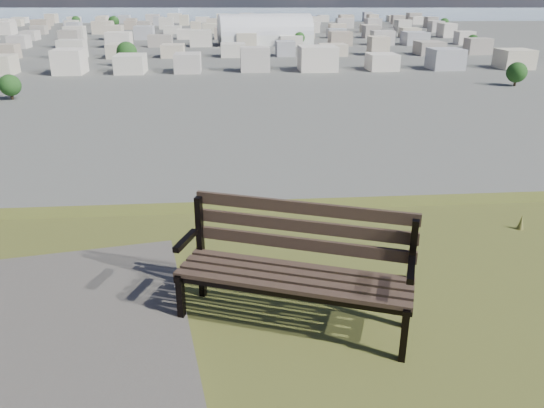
{
  "coord_description": "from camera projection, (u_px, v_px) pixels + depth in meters",
  "views": [
    {
      "loc": [
        -1.01,
        -2.22,
        27.6
      ],
      "look_at": [
        -0.51,
        3.5,
        25.3
      ],
      "focal_mm": 35.0,
      "sensor_mm": 36.0,
      "label": 1
    }
  ],
  "objects": [
    {
      "name": "city_blocks",
      "position": [
        226.0,
        29.0,
        375.88
      ],
      "size": [
        395.0,
        361.0,
        7.0
      ],
      "color": "silver",
      "rests_on": "ground"
    },
    {
      "name": "gravel_patch",
      "position": [
        24.0,
        364.0,
        3.94
      ],
      "size": [
        3.08,
        3.94,
        0.07
      ],
      "primitive_type": "cube",
      "rotation": [
        0.0,
        0.0,
        0.18
      ],
      "color": "#67605A",
      "rests_on": "hilltop_mesa"
    },
    {
      "name": "park_bench",
      "position": [
        297.0,
        260.0,
        4.33
      ],
      "size": [
        1.98,
        1.23,
        0.99
      ],
      "rotation": [
        0.0,
        0.0,
        -0.36
      ],
      "color": "#413125",
      "rests_on": "hilltop_mesa"
    },
    {
      "name": "city_trees",
      "position": [
        180.0,
        35.0,
        303.52
      ],
      "size": [
        406.52,
        387.2,
        9.98
      ],
      "color": "#2C2216",
      "rests_on": "ground"
    },
    {
      "name": "arena",
      "position": [
        265.0,
        35.0,
        297.19
      ],
      "size": [
        53.47,
        27.41,
        21.67
      ],
      "rotation": [
        0.0,
        0.0,
        0.11
      ],
      "color": "silver",
      "rests_on": "ground"
    },
    {
      "name": "bay_water",
      "position": [
        224.0,
        11.0,
        844.73
      ],
      "size": [
        2400.0,
        700.0,
        0.12
      ],
      "primitive_type": "cube",
      "color": "#89A1AF",
      "rests_on": "ground"
    }
  ]
}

